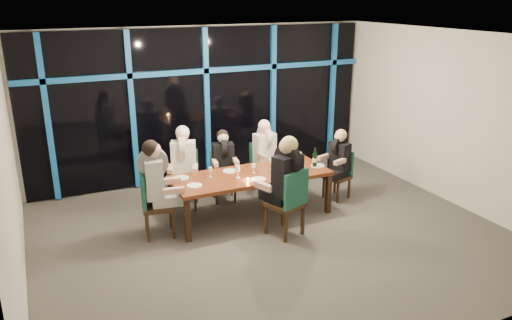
% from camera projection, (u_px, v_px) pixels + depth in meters
% --- Properties ---
extents(room, '(7.04, 7.00, 3.02)m').
position_uv_depth(room, '(274.00, 107.00, 7.10)').
color(room, '#56524C').
rests_on(room, ground).
extents(window_wall, '(6.86, 0.43, 2.94)m').
position_uv_depth(window_wall, '(206.00, 102.00, 9.77)').
color(window_wall, black).
rests_on(window_wall, ground).
extents(dining_table, '(2.60, 1.00, 0.75)m').
position_uv_depth(dining_table, '(251.00, 178.00, 8.21)').
color(dining_table, brown).
rests_on(dining_table, ground).
extents(chair_far_left, '(0.60, 0.60, 0.99)m').
position_uv_depth(chair_far_left, '(185.00, 176.00, 8.66)').
color(chair_far_left, '#321F10').
rests_on(chair_far_left, ground).
extents(chair_far_mid, '(0.48, 0.48, 0.89)m').
position_uv_depth(chair_far_mid, '(223.00, 173.00, 8.97)').
color(chair_far_mid, '#321F10').
rests_on(chair_far_mid, ground).
extents(chair_far_right, '(0.48, 0.48, 0.94)m').
position_uv_depth(chair_far_right, '(263.00, 164.00, 9.36)').
color(chair_far_right, '#321F10').
rests_on(chair_far_right, ground).
extents(chair_end_left, '(0.56, 0.56, 1.05)m').
position_uv_depth(chair_end_left, '(152.00, 200.00, 7.56)').
color(chair_end_left, '#321F10').
rests_on(chair_end_left, ground).
extents(chair_end_right, '(0.51, 0.51, 0.88)m').
position_uv_depth(chair_end_right, '(340.00, 172.00, 9.05)').
color(chair_end_right, '#321F10').
rests_on(chair_end_right, ground).
extents(chair_near_mid, '(0.65, 0.65, 1.09)m').
position_uv_depth(chair_near_mid, '(290.00, 200.00, 7.53)').
color(chair_near_mid, '#321F10').
rests_on(chair_near_mid, ground).
extents(diner_far_left, '(0.61, 0.68, 0.97)m').
position_uv_depth(diner_far_left, '(183.00, 156.00, 8.46)').
color(diner_far_left, silver).
rests_on(diner_far_left, ground).
extents(diner_far_mid, '(0.49, 0.59, 0.87)m').
position_uv_depth(diner_far_mid, '(223.00, 155.00, 8.79)').
color(diner_far_mid, black).
rests_on(diner_far_mid, ground).
extents(diner_far_right, '(0.49, 0.61, 0.92)m').
position_uv_depth(diner_far_right, '(266.00, 146.00, 9.17)').
color(diner_far_right, silver).
rests_on(diner_far_right, ground).
extents(diner_end_left, '(0.69, 0.56, 1.02)m').
position_uv_depth(diner_end_left, '(156.00, 174.00, 7.45)').
color(diner_end_left, black).
rests_on(diner_end_left, ground).
extents(diner_end_right, '(0.60, 0.52, 0.86)m').
position_uv_depth(diner_end_right, '(338.00, 154.00, 8.89)').
color(diner_end_right, black).
rests_on(diner_end_right, ground).
extents(diner_near_mid, '(0.66, 0.74, 1.06)m').
position_uv_depth(diner_near_mid, '(285.00, 171.00, 7.46)').
color(diner_near_mid, black).
rests_on(diner_near_mid, ground).
extents(plate_far_left, '(0.24, 0.24, 0.01)m').
position_uv_depth(plate_far_left, '(181.00, 178.00, 7.99)').
color(plate_far_left, white).
rests_on(plate_far_left, dining_table).
extents(plate_far_mid, '(0.24, 0.24, 0.01)m').
position_uv_depth(plate_far_mid, '(230.00, 171.00, 8.30)').
color(plate_far_mid, white).
rests_on(plate_far_mid, dining_table).
extents(plate_far_right, '(0.24, 0.24, 0.01)m').
position_uv_depth(plate_far_right, '(282.00, 162.00, 8.76)').
color(plate_far_right, white).
rests_on(plate_far_right, dining_table).
extents(plate_end_left, '(0.24, 0.24, 0.01)m').
position_uv_depth(plate_end_left, '(194.00, 186.00, 7.67)').
color(plate_end_left, white).
rests_on(plate_end_left, dining_table).
extents(plate_end_right, '(0.24, 0.24, 0.01)m').
position_uv_depth(plate_end_right, '(318.00, 166.00, 8.55)').
color(plate_end_right, white).
rests_on(plate_end_right, dining_table).
extents(plate_near_mid, '(0.24, 0.24, 0.01)m').
position_uv_depth(plate_near_mid, '(259.00, 179.00, 7.92)').
color(plate_near_mid, white).
rests_on(plate_near_mid, dining_table).
extents(wine_bottle, '(0.08, 0.08, 0.35)m').
position_uv_depth(wine_bottle, '(315.00, 160.00, 8.47)').
color(wine_bottle, black).
rests_on(wine_bottle, dining_table).
extents(water_pitcher, '(0.14, 0.12, 0.22)m').
position_uv_depth(water_pitcher, '(293.00, 164.00, 8.32)').
color(water_pitcher, silver).
rests_on(water_pitcher, dining_table).
extents(tea_light, '(0.05, 0.05, 0.03)m').
position_uv_depth(tea_light, '(248.00, 179.00, 7.92)').
color(tea_light, '#FFA74C').
rests_on(tea_light, dining_table).
extents(wine_glass_a, '(0.08, 0.08, 0.20)m').
position_uv_depth(wine_glass_a, '(238.00, 169.00, 7.97)').
color(wine_glass_a, silver).
rests_on(wine_glass_a, dining_table).
extents(wine_glass_b, '(0.06, 0.06, 0.16)m').
position_uv_depth(wine_glass_b, '(254.00, 166.00, 8.20)').
color(wine_glass_b, silver).
rests_on(wine_glass_b, dining_table).
extents(wine_glass_c, '(0.07, 0.07, 0.19)m').
position_uv_depth(wine_glass_c, '(272.00, 162.00, 8.34)').
color(wine_glass_c, silver).
rests_on(wine_glass_c, dining_table).
extents(wine_glass_d, '(0.06, 0.06, 0.16)m').
position_uv_depth(wine_glass_d, '(210.00, 170.00, 8.01)').
color(wine_glass_d, white).
rests_on(wine_glass_d, dining_table).
extents(wine_glass_e, '(0.07, 0.07, 0.19)m').
position_uv_depth(wine_glass_e, '(299.00, 155.00, 8.68)').
color(wine_glass_e, silver).
rests_on(wine_glass_e, dining_table).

